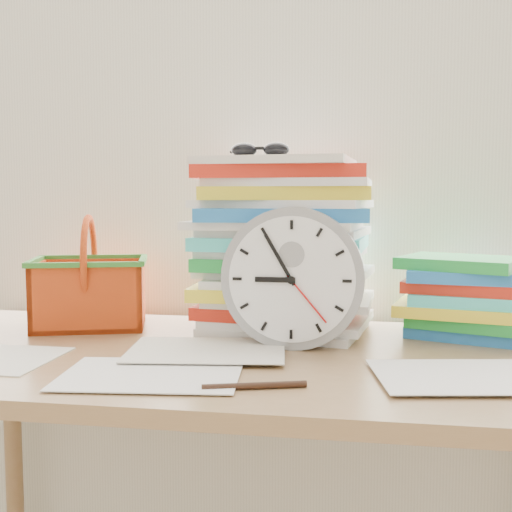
% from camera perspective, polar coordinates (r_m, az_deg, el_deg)
% --- Properties ---
extents(curtain, '(2.40, 0.01, 2.50)m').
position_cam_1_polar(curtain, '(1.61, 0.87, 14.33)').
color(curtain, white).
rests_on(curtain, room_shell).
extents(desk, '(1.40, 0.70, 0.75)m').
position_cam_1_polar(desk, '(1.27, -1.77, -11.78)').
color(desk, olive).
rests_on(desk, ground).
extents(paper_stack, '(0.39, 0.33, 0.38)m').
position_cam_1_polar(paper_stack, '(1.41, 2.45, 0.92)').
color(paper_stack, white).
rests_on(paper_stack, desk).
extents(clock, '(0.28, 0.06, 0.28)m').
position_cam_1_polar(clock, '(1.25, 3.32, -1.96)').
color(clock, gray).
rests_on(clock, desk).
extents(sunglasses, '(0.15, 0.13, 0.03)m').
position_cam_1_polar(sunglasses, '(1.37, 0.36, 9.42)').
color(sunglasses, black).
rests_on(sunglasses, paper_stack).
extents(book_stack, '(0.33, 0.29, 0.17)m').
position_cam_1_polar(book_stack, '(1.42, 18.28, -3.52)').
color(book_stack, white).
rests_on(book_stack, desk).
extents(basket, '(0.30, 0.26, 0.25)m').
position_cam_1_polar(basket, '(1.51, -14.58, -1.42)').
color(basket, '#E44E16').
rests_on(basket, desk).
extents(pen, '(0.16, 0.06, 0.01)m').
position_cam_1_polar(pen, '(1.01, -0.13, -11.46)').
color(pen, black).
rests_on(pen, desk).
extents(scattered_papers, '(1.26, 0.42, 0.02)m').
position_cam_1_polar(scattered_papers, '(1.24, -1.78, -8.21)').
color(scattered_papers, white).
rests_on(scattered_papers, desk).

